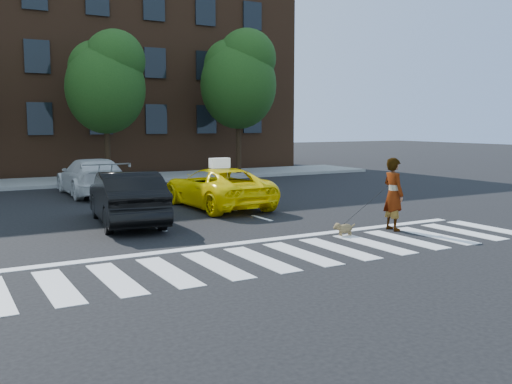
% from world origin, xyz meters
% --- Properties ---
extents(ground, '(120.00, 120.00, 0.00)m').
position_xyz_m(ground, '(0.00, 0.00, 0.00)').
color(ground, black).
rests_on(ground, ground).
extents(crosswalk, '(13.00, 2.40, 0.01)m').
position_xyz_m(crosswalk, '(0.00, 0.00, 0.01)').
color(crosswalk, silver).
rests_on(crosswalk, ground).
extents(stop_line, '(12.00, 0.30, 0.01)m').
position_xyz_m(stop_line, '(0.00, 1.60, 0.01)').
color(stop_line, silver).
rests_on(stop_line, ground).
extents(sidewalk_far, '(30.00, 4.00, 0.15)m').
position_xyz_m(sidewalk_far, '(0.00, 17.50, 0.07)').
color(sidewalk_far, slate).
rests_on(sidewalk_far, ground).
extents(building, '(26.00, 10.00, 12.00)m').
position_xyz_m(building, '(0.00, 25.00, 6.00)').
color(building, '#4C2D1B').
rests_on(building, ground).
extents(tree_mid, '(3.69, 3.69, 7.10)m').
position_xyz_m(tree_mid, '(0.53, 17.00, 4.85)').
color(tree_mid, black).
rests_on(tree_mid, ground).
extents(tree_right, '(4.00, 4.00, 7.70)m').
position_xyz_m(tree_right, '(7.53, 17.00, 5.26)').
color(tree_right, black).
rests_on(tree_right, ground).
extents(taxi, '(2.29, 4.82, 1.33)m').
position_xyz_m(taxi, '(1.40, 7.00, 0.66)').
color(taxi, '#FFE105').
rests_on(taxi, ground).
extents(black_sedan, '(2.11, 4.62, 1.47)m').
position_xyz_m(black_sedan, '(-2.12, 5.44, 0.73)').
color(black_sedan, black).
rests_on(black_sedan, ground).
extents(white_suv, '(2.09, 4.97, 1.43)m').
position_xyz_m(white_suv, '(-1.40, 12.36, 0.72)').
color(white_suv, silver).
rests_on(white_suv, ground).
extents(woman, '(0.52, 0.73, 1.89)m').
position_xyz_m(woman, '(3.62, 1.10, 0.95)').
color(woman, '#999999').
rests_on(woman, ground).
extents(dog, '(0.57, 0.32, 0.33)m').
position_xyz_m(dog, '(2.02, 1.11, 0.19)').
color(dog, '#886145').
rests_on(dog, ground).
extents(taxi_sign, '(0.65, 0.29, 0.32)m').
position_xyz_m(taxi_sign, '(1.40, 6.80, 1.49)').
color(taxi_sign, white).
rests_on(taxi_sign, taxi).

